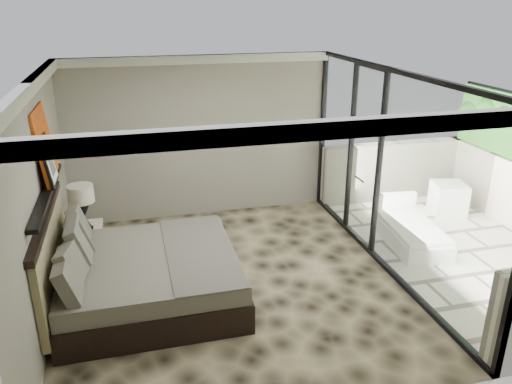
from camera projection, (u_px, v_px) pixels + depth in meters
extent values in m
plane|color=black|center=(231.00, 283.00, 6.84)|extent=(5.00, 5.00, 0.00)
cube|color=silver|center=(227.00, 77.00, 5.83)|extent=(4.50, 5.00, 0.02)
cube|color=gray|center=(200.00, 138.00, 8.58)|extent=(4.50, 0.02, 2.80)
cube|color=gray|center=(41.00, 205.00, 5.81)|extent=(0.02, 5.00, 2.80)
cube|color=white|center=(389.00, 173.00, 6.86)|extent=(0.08, 5.00, 2.80)
cube|color=beige|center=(468.00, 254.00, 7.74)|extent=(3.00, 5.00, 0.12)
cube|color=black|center=(46.00, 193.00, 5.88)|extent=(0.12, 2.20, 0.05)
cube|color=black|center=(152.00, 286.00, 6.42)|extent=(2.21, 2.10, 0.38)
cube|color=#666255|center=(150.00, 265.00, 6.31)|extent=(2.15, 2.04, 0.23)
cube|color=#504F45|center=(199.00, 251.00, 6.41)|extent=(0.84, 2.08, 0.03)
cube|color=#8F825B|center=(52.00, 259.00, 5.95)|extent=(0.08, 2.20, 1.05)
cube|color=black|center=(85.00, 242.00, 7.40)|extent=(0.68, 0.68, 0.54)
cone|color=black|center=(85.00, 222.00, 7.23)|extent=(0.21, 0.21, 0.19)
cone|color=black|center=(83.00, 211.00, 7.16)|extent=(0.21, 0.21, 0.19)
cylinder|color=silver|center=(81.00, 194.00, 7.07)|extent=(0.36, 0.36, 0.25)
cube|color=#A7390E|center=(44.00, 144.00, 6.13)|extent=(0.13, 0.90, 0.90)
cube|color=black|center=(48.00, 161.00, 5.99)|extent=(0.11, 0.50, 0.60)
cube|color=silver|center=(448.00, 198.00, 9.01)|extent=(0.67, 0.67, 0.56)
cube|color=silver|center=(410.00, 235.00, 7.92)|extent=(0.89, 1.55, 0.26)
cube|color=silver|center=(412.00, 226.00, 7.86)|extent=(0.84, 1.46, 0.07)
cube|color=silver|center=(394.00, 202.00, 8.46)|extent=(0.75, 0.19, 0.33)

